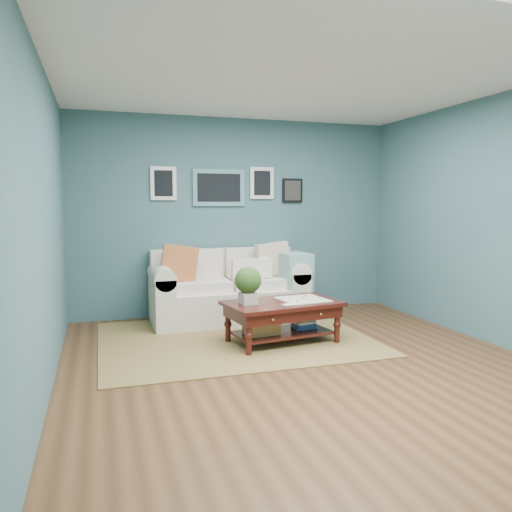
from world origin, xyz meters
name	(u,v)px	position (x,y,z in m)	size (l,w,h in m)	color
room_shell	(305,222)	(0.00, 0.06, 1.36)	(5.00, 5.02, 2.70)	brown
area_rug	(235,338)	(-0.40, 1.12, 0.01)	(2.97, 2.38, 0.01)	brown
loveseat	(234,288)	(-0.17, 2.03, 0.42)	(2.02, 0.92, 1.04)	silver
coffee_table	(277,309)	(-0.01, 0.82, 0.38)	(1.32, 0.88, 0.86)	black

